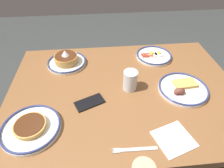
# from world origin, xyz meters

# --- Properties ---
(ground_plane) EXTENTS (6.00, 6.00, 0.00)m
(ground_plane) POSITION_xyz_m (0.00, 0.00, 0.00)
(ground_plane) COLOR #363837
(dining_table) EXTENTS (1.26, 0.90, 0.73)m
(dining_table) POSITION_xyz_m (0.00, 0.00, 0.64)
(dining_table) COLOR brown
(dining_table) RESTS_ON ground_plane
(plate_near_main) EXTENTS (0.23, 0.23, 0.04)m
(plate_near_main) POSITION_xyz_m (-0.24, -0.29, 0.74)
(plate_near_main) COLOR silver
(plate_near_main) RESTS_ON dining_table
(plate_center_pancakes) EXTENTS (0.24, 0.24, 0.10)m
(plate_center_pancakes) POSITION_xyz_m (0.33, -0.26, 0.76)
(plate_center_pancakes) COLOR silver
(plate_center_pancakes) RESTS_ON dining_table
(plate_far_companion) EXTENTS (0.26, 0.26, 0.04)m
(plate_far_companion) POSITION_xyz_m (0.45, 0.22, 0.75)
(plate_far_companion) COLOR white
(plate_far_companion) RESTS_ON dining_table
(plate_far_side) EXTENTS (0.26, 0.26, 0.05)m
(plate_far_side) POSITION_xyz_m (-0.31, 0.05, 0.74)
(plate_far_side) COLOR silver
(plate_far_side) RESTS_ON dining_table
(drinking_glass) EXTENTS (0.08, 0.08, 0.11)m
(drinking_glass) POSITION_xyz_m (-0.03, -0.00, 0.78)
(drinking_glass) COLOR silver
(drinking_glass) RESTS_ON dining_table
(cell_phone) EXTENTS (0.16, 0.12, 0.01)m
(cell_phone) POSITION_xyz_m (0.19, 0.09, 0.73)
(cell_phone) COLOR black
(cell_phone) RESTS_ON dining_table
(paper_napkin) EXTENTS (0.19, 0.18, 0.00)m
(paper_napkin) POSITION_xyz_m (-0.16, 0.33, 0.73)
(paper_napkin) COLOR white
(paper_napkin) RESTS_ON dining_table
(fork_near) EXTENTS (0.19, 0.02, 0.01)m
(fork_near) POSITION_xyz_m (0.01, 0.37, 0.73)
(fork_near) COLOR silver
(fork_near) RESTS_ON dining_table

